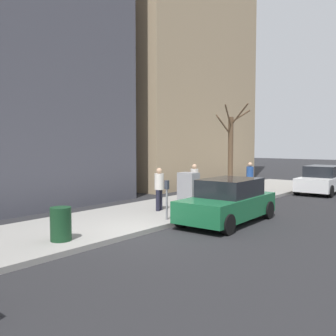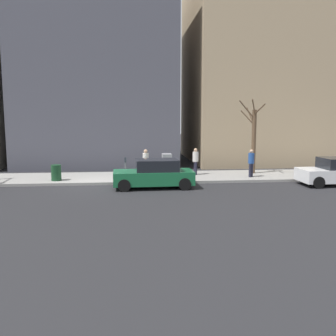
{
  "view_description": "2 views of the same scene",
  "coord_description": "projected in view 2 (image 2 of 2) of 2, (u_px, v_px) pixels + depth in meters",
  "views": [
    {
      "loc": [
        -7.55,
        8.12,
        2.74
      ],
      "look_at": [
        1.7,
        -3.28,
        1.79
      ],
      "focal_mm": 40.0,
      "sensor_mm": 36.0,
      "label": 1
    },
    {
      "loc": [
        -20.61,
        -2.08,
        3.77
      ],
      "look_at": [
        0.3,
        -4.07,
        0.87
      ],
      "focal_mm": 40.0,
      "sensor_mm": 36.0,
      "label": 2
    }
  ],
  "objects": [
    {
      "name": "trash_bin",
      "position": [
        56.0,
        173.0,
        21.24
      ],
      "size": [
        0.56,
        0.56,
        0.9
      ],
      "primitive_type": "cylinder",
      "color": "#14381E",
      "rests_on": "sidewalk"
    },
    {
      "name": "pedestrian_far_corner",
      "position": [
        146.0,
        161.0,
        22.55
      ],
      "size": [
        0.36,
        0.39,
        1.66
      ],
      "rotation": [
        0.0,
        0.0,
        1.86
      ],
      "color": "#1E1E2D",
      "rests_on": "sidewalk"
    },
    {
      "name": "ground_plane",
      "position": [
        95.0,
        185.0,
        20.65
      ],
      "size": [
        120.0,
        120.0,
        0.0
      ],
      "primitive_type": "plane",
      "color": "#232326"
    },
    {
      "name": "sidewalk",
      "position": [
        98.0,
        178.0,
        22.61
      ],
      "size": [
        4.0,
        36.0,
        0.15
      ],
      "primitive_type": "cube",
      "color": "gray",
      "rests_on": "ground"
    },
    {
      "name": "pedestrian_midblock",
      "position": [
        196.0,
        160.0,
        23.37
      ],
      "size": [
        0.4,
        0.36,
        1.66
      ],
      "rotation": [
        0.0,
        0.0,
        0.04
      ],
      "color": "#1E1E2D",
      "rests_on": "sidewalk"
    },
    {
      "name": "parked_car_green",
      "position": [
        154.0,
        174.0,
        19.82
      ],
      "size": [
        2.04,
        4.25,
        1.52
      ],
      "rotation": [
        0.0,
        0.0,
        0.03
      ],
      "color": "#196038",
      "rests_on": "ground"
    },
    {
      "name": "parking_meter",
      "position": [
        125.0,
        166.0,
        21.12
      ],
      "size": [
        0.14,
        0.1,
        1.35
      ],
      "color": "slate",
      "rests_on": "sidewalk"
    },
    {
      "name": "office_block_center",
      "position": [
        100.0,
        76.0,
        30.9
      ],
      "size": [
        11.86,
        11.86,
        14.23
      ],
      "primitive_type": "cube",
      "color": "#4C4C56",
      "rests_on": "ground"
    },
    {
      "name": "bare_tree",
      "position": [
        253.0,
        138.0,
        23.78
      ],
      "size": [
        2.14,
        1.46,
        4.67
      ],
      "color": "brown",
      "rests_on": "sidewalk"
    },
    {
      "name": "utility_box",
      "position": [
        167.0,
        166.0,
        22.2
      ],
      "size": [
        0.83,
        0.61,
        1.43
      ],
      "color": "#A8A399",
      "rests_on": "sidewalk"
    },
    {
      "name": "pedestrian_near_meter",
      "position": [
        251.0,
        161.0,
        22.47
      ],
      "size": [
        0.36,
        0.36,
        1.66
      ],
      "rotation": [
        0.0,
        0.0,
        5.54
      ],
      "color": "#1E1E2D",
      "rests_on": "sidewalk"
    }
  ]
}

